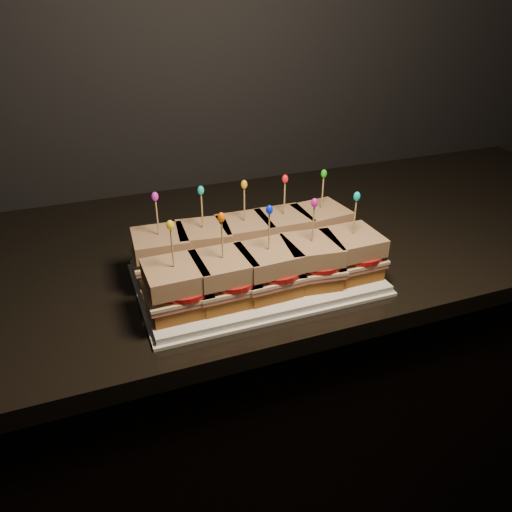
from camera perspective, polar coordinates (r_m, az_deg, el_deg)
name	(u,v)px	position (r m, az deg, el deg)	size (l,w,h in m)	color
cabinet	(141,426)	(1.36, -12.96, -18.40)	(2.65, 0.69, 0.89)	black
granite_slab	(117,269)	(1.08, -15.64, -1.46)	(2.69, 0.73, 0.04)	black
platter	(256,277)	(0.96, 0.00, -2.40)	(0.44, 0.27, 0.02)	white
platter_rim	(256,280)	(0.96, 0.00, -2.71)	(0.45, 0.28, 0.01)	white
sandwich_0_bread_bot	(162,267)	(0.96, -10.64, -1.25)	(0.09, 0.09, 0.03)	brown
sandwich_0_ham	(162,259)	(0.96, -10.74, -0.36)	(0.10, 0.10, 0.01)	#C76859
sandwich_0_cheese	(161,256)	(0.95, -10.77, 0.00)	(0.11, 0.10, 0.01)	beige
sandwich_0_tomato	(168,253)	(0.95, -10.03, 0.36)	(0.09, 0.09, 0.01)	#AD1414
sandwich_0_bread_top	(160,243)	(0.94, -10.93, 1.52)	(0.10, 0.10, 0.03)	brown
sandwich_0_pick	(157,220)	(0.92, -11.20, 4.09)	(0.00, 0.00, 0.09)	tan
sandwich_0_frill	(155,196)	(0.90, -11.47, 6.68)	(0.01, 0.01, 0.02)	#D022B5
sandwich_1_bread_bot	(205,259)	(0.98, -5.87, -0.39)	(0.09, 0.09, 0.03)	brown
sandwich_1_ham	(204,252)	(0.97, -5.92, 0.49)	(0.10, 0.10, 0.01)	#C76859
sandwich_1_cheese	(204,249)	(0.97, -5.94, 0.86)	(0.11, 0.10, 0.01)	beige
sandwich_1_tomato	(211,245)	(0.96, -5.18, 1.21)	(0.09, 0.09, 0.01)	#AD1414
sandwich_1_bread_top	(203,235)	(0.95, -6.03, 2.36)	(0.10, 0.10, 0.03)	brown
sandwich_1_pick	(202,213)	(0.93, -6.18, 4.91)	(0.00, 0.00, 0.09)	tan
sandwich_1_frill	(201,190)	(0.92, -6.33, 7.48)	(0.01, 0.01, 0.02)	#12B3AB
sandwich_2_bread_bot	(245,252)	(1.00, -1.27, 0.44)	(0.09, 0.09, 0.03)	brown
sandwich_2_ham	(245,245)	(0.99, -1.28, 1.31)	(0.10, 0.10, 0.01)	#C76859
sandwich_2_cheese	(245,241)	(0.99, -1.29, 1.67)	(0.11, 0.10, 0.01)	beige
sandwich_2_tomato	(252,238)	(0.98, -0.51, 2.02)	(0.09, 0.09, 0.01)	#AD1414
sandwich_2_bread_top	(245,229)	(0.97, -1.30, 3.16)	(0.10, 0.10, 0.03)	brown
sandwich_2_pick	(244,207)	(0.96, -1.34, 5.66)	(0.00, 0.00, 0.09)	tan
sandwich_2_frill	(244,184)	(0.94, -1.37, 8.18)	(0.01, 0.01, 0.02)	orange
sandwich_3_bread_bot	(283,245)	(1.03, 3.11, 1.23)	(0.09, 0.09, 0.03)	brown
sandwich_3_ham	(283,238)	(1.02, 3.14, 2.08)	(0.10, 0.10, 0.01)	#C76859
sandwich_3_cheese	(283,235)	(1.02, 3.15, 2.44)	(0.11, 0.10, 0.01)	beige
sandwich_3_tomato	(290,232)	(1.01, 3.92, 2.78)	(0.09, 0.09, 0.01)	#AD1414
sandwich_3_bread_top	(284,222)	(1.00, 3.19, 3.89)	(0.10, 0.10, 0.03)	brown
sandwich_3_pick	(284,201)	(0.98, 3.27, 6.34)	(0.00, 0.00, 0.09)	tan
sandwich_3_frill	(285,179)	(0.97, 3.34, 8.80)	(0.01, 0.01, 0.02)	red
sandwich_4_bread_bot	(319,239)	(1.06, 7.25, 1.97)	(0.09, 0.09, 0.03)	brown
sandwich_4_ham	(320,231)	(1.05, 7.31, 2.80)	(0.10, 0.10, 0.01)	#C76859
sandwich_4_cheese	(320,228)	(1.05, 7.33, 3.14)	(0.11, 0.10, 0.01)	beige
sandwich_4_tomato	(327,225)	(1.05, 8.09, 3.47)	(0.09, 0.09, 0.01)	#AD1414
sandwich_4_bread_top	(321,216)	(1.04, 7.43, 4.56)	(0.10, 0.10, 0.03)	brown
sandwich_4_pick	(322,195)	(1.02, 7.60, 6.94)	(0.00, 0.00, 0.09)	tan
sandwich_4_frill	(324,174)	(1.00, 7.77, 9.32)	(0.01, 0.01, 0.02)	#1AAE13
sandwich_5_bread_bot	(177,302)	(0.86, -8.99, -5.21)	(0.09, 0.09, 0.03)	brown
sandwich_5_ham	(176,293)	(0.85, -9.08, -4.25)	(0.10, 0.10, 0.01)	#C76859
sandwich_5_cheese	(176,290)	(0.85, -9.11, -3.86)	(0.11, 0.10, 0.01)	beige
sandwich_5_tomato	(184,287)	(0.84, -8.26, -3.49)	(0.09, 0.09, 0.01)	#AD1414
sandwich_5_bread_top	(175,275)	(0.83, -9.27, -2.21)	(0.10, 0.10, 0.03)	brown
sandwich_5_pick	(172,251)	(0.81, -9.52, 0.61)	(0.00, 0.00, 0.09)	tan
sandwich_5_frill	(170,225)	(0.79, -9.79, 3.49)	(0.01, 0.01, 0.02)	yellow
sandwich_6_bread_bot	(224,292)	(0.87, -3.66, -4.17)	(0.09, 0.09, 0.03)	brown
sandwich_6_ham	(224,284)	(0.87, -3.70, -3.22)	(0.10, 0.10, 0.01)	#C76859
sandwich_6_cheese	(224,281)	(0.86, -3.71, -2.83)	(0.11, 0.10, 0.01)	beige
sandwich_6_tomato	(231,277)	(0.86, -2.84, -2.45)	(0.09, 0.09, 0.01)	#AD1414
sandwich_6_bread_top	(223,266)	(0.85, -3.77, -1.19)	(0.10, 0.10, 0.03)	brown
sandwich_6_pick	(222,242)	(0.82, -3.88, 1.60)	(0.00, 0.00, 0.09)	tan
sandwich_6_frill	(221,217)	(0.80, -3.98, 4.44)	(0.01, 0.01, 0.02)	#F25702
sandwich_7_bread_bot	(268,283)	(0.90, 1.42, -3.15)	(0.09, 0.09, 0.03)	brown
sandwich_7_ham	(268,275)	(0.89, 1.43, -2.21)	(0.10, 0.10, 0.01)	#C76859
sandwich_7_cheese	(268,272)	(0.89, 1.44, -1.82)	(0.11, 0.10, 0.01)	beige
sandwich_7_tomato	(276,269)	(0.88, 2.31, -1.45)	(0.09, 0.09, 0.01)	#AD1414
sandwich_7_bread_top	(269,258)	(0.87, 1.46, -0.22)	(0.10, 0.10, 0.03)	brown
sandwich_7_pick	(269,234)	(0.85, 1.50, 2.52)	(0.00, 0.00, 0.09)	tan
sandwich_7_frill	(269,210)	(0.83, 1.54, 5.30)	(0.01, 0.01, 0.02)	#071FE2
sandwich_8_bread_bot	(310,275)	(0.93, 6.19, -2.16)	(0.09, 0.09, 0.03)	brown
sandwich_8_ham	(311,267)	(0.92, 6.25, -1.24)	(0.10, 0.10, 0.01)	#C76859
sandwich_8_cheese	(311,264)	(0.92, 6.27, -0.86)	(0.11, 0.10, 0.01)	beige
sandwich_8_tomato	(318,260)	(0.91, 7.14, -0.50)	(0.09, 0.09, 0.01)	#AD1414
sandwich_8_bread_top	(312,250)	(0.90, 6.37, 0.70)	(0.10, 0.10, 0.03)	brown
sandwich_8_pick	(313,227)	(0.88, 6.53, 3.36)	(0.00, 0.00, 0.09)	tan
sandwich_8_frill	(314,203)	(0.86, 6.70, 6.05)	(0.01, 0.01, 0.02)	#C2138D
sandwich_9_bread_bot	(349,267)	(0.96, 10.63, -1.22)	(0.09, 0.09, 0.03)	brown
sandwich_9_ham	(350,259)	(0.96, 10.73, -0.33)	(0.10, 0.10, 0.01)	#C76859
sandwich_9_cheese	(351,256)	(0.95, 10.76, 0.03)	(0.11, 0.10, 0.01)	beige
sandwich_9_tomato	(358,253)	(0.95, 11.61, 0.39)	(0.09, 0.09, 0.01)	#AD1414
sandwich_9_bread_top	(352,242)	(0.94, 10.92, 1.55)	(0.10, 0.10, 0.03)	brown
sandwich_9_pick	(354,219)	(0.92, 11.19, 4.12)	(0.00, 0.00, 0.09)	tan
sandwich_9_frill	(357,196)	(0.90, 11.46, 6.71)	(0.01, 0.01, 0.02)	#06BBB2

